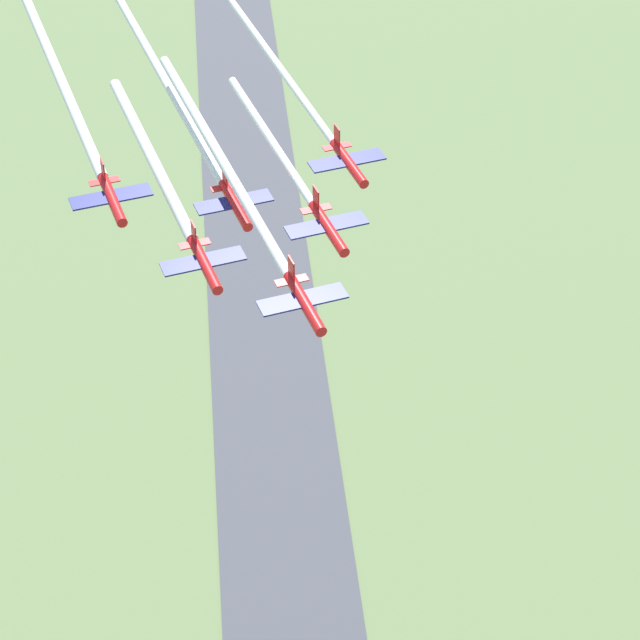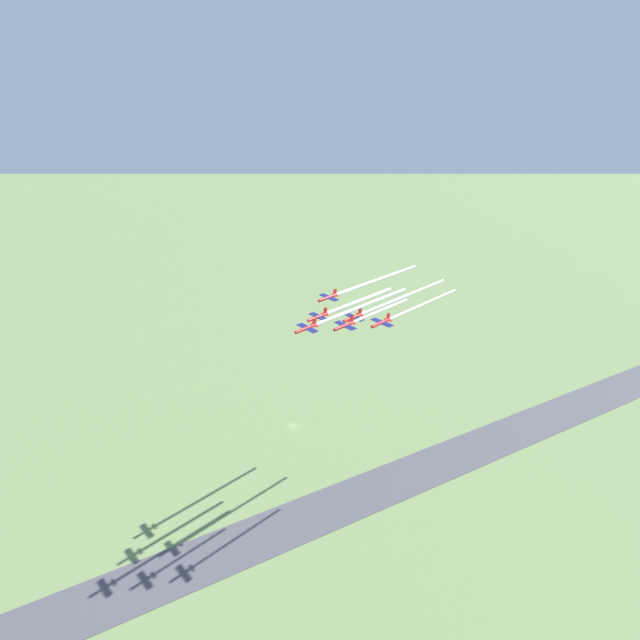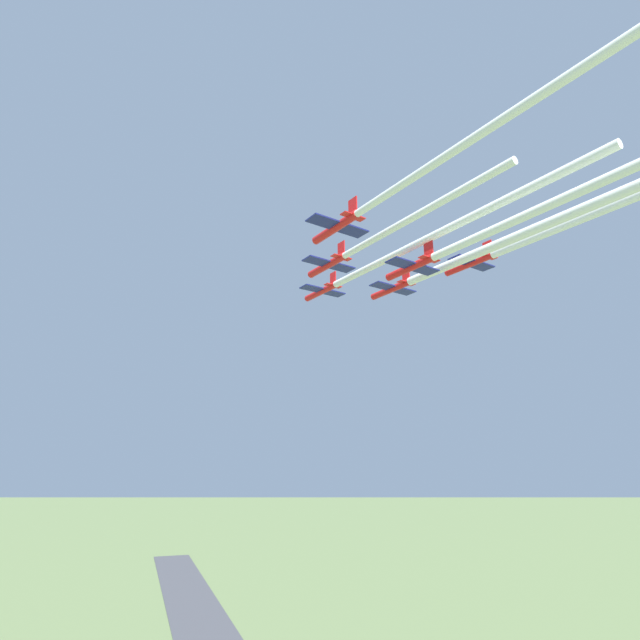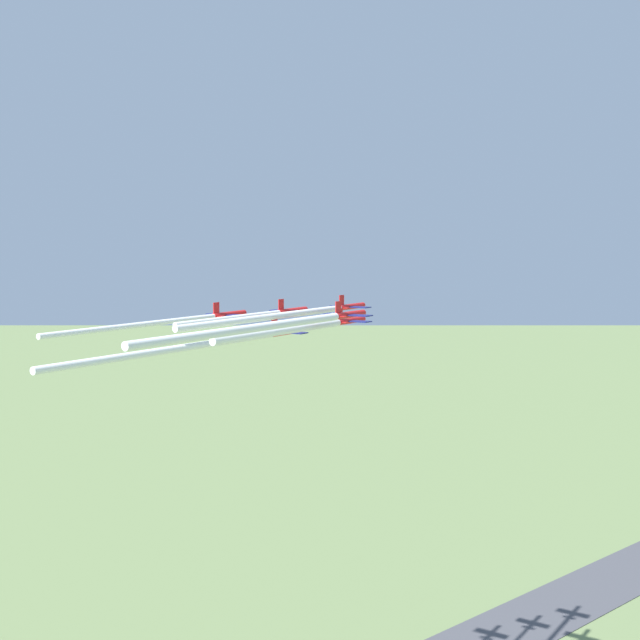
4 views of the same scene
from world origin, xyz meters
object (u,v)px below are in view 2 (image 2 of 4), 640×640
jet_3 (382,323)px  jet_5 (328,297)px  jet_1 (345,326)px  jet_0 (307,328)px  jet_4 (353,317)px  jet_2 (318,317)px

jet_3 → jet_5: size_ratio=1.00×
jet_3 → jet_1: bearing=59.5°
jet_0 → jet_4: jet_0 is taller
jet_2 → jet_5: size_ratio=1.00×
jet_0 → jet_3: bearing=-120.5°
jet_2 → jet_5: jet_5 is taller
jet_1 → jet_4: size_ratio=1.00×
jet_5 → jet_1: bearing=150.5°
jet_5 → jet_3: bearing=180.0°
jet_4 → jet_5: size_ratio=1.00×
jet_2 → jet_3: (19.08, 12.80, 1.01)m
jet_0 → jet_2: 13.24m
jet_4 → jet_5: jet_5 is taller
jet_2 → jet_5: (-7.50, 10.79, 2.28)m
jet_1 → jet_2: jet_1 is taller
jet_0 → jet_3: 26.29m
jet_1 → jet_5: jet_5 is taller
jet_0 → jet_1: bearing=-120.5°
jet_4 → jet_3: bearing=180.0°
jet_3 → jet_0: bearing=59.5°
jet_0 → jet_5: size_ratio=1.00×
jet_3 → jet_4: jet_3 is taller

